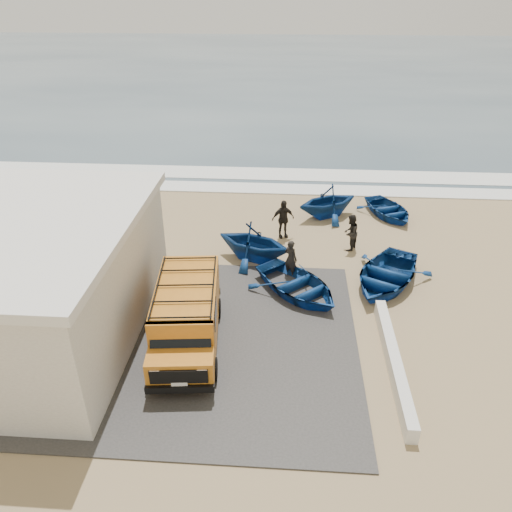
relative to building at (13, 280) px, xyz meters
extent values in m
plane|color=tan|center=(7.50, 2.00, -2.16)|extent=(160.00, 160.00, 0.00)
cube|color=#3E3C39|center=(5.50, 0.00, -2.14)|extent=(12.00, 10.00, 0.05)
cube|color=#385166|center=(7.50, 58.00, -2.16)|extent=(180.00, 88.00, 0.01)
cube|color=white|center=(7.50, 14.00, -2.13)|extent=(180.00, 1.60, 0.06)
cube|color=white|center=(7.50, 16.50, -2.14)|extent=(180.00, 2.20, 0.04)
cube|color=silver|center=(0.00, 0.00, -0.16)|extent=(8.00, 9.00, 4.00)
cube|color=black|center=(3.95, 1.50, 0.44)|extent=(0.08, 0.70, 0.90)
cube|color=silver|center=(12.50, -1.00, -1.89)|extent=(0.35, 6.00, 0.55)
cube|color=orange|center=(5.75, 0.12, -0.94)|extent=(2.37, 4.23, 1.71)
cube|color=orange|center=(6.00, -2.36, -1.33)|extent=(2.06, 1.13, 0.94)
cube|color=black|center=(5.95, -1.87, -0.50)|extent=(1.84, 0.53, 0.75)
cube|color=black|center=(6.05, -2.85, -1.23)|extent=(1.68, 0.25, 0.47)
cube|color=black|center=(6.05, -2.88, -1.68)|extent=(2.02, 0.34, 0.23)
cube|color=black|center=(5.76, 0.07, 0.00)|extent=(2.24, 3.91, 0.06)
cylinder|color=black|center=(5.04, -2.04, -1.80)|extent=(0.30, 0.75, 0.73)
cylinder|color=black|center=(4.72, 1.17, -1.80)|extent=(0.30, 0.75, 0.73)
cylinder|color=black|center=(6.88, -1.85, -1.80)|extent=(0.30, 0.75, 0.73)
cylinder|color=black|center=(6.56, 1.35, -1.80)|extent=(0.30, 0.75, 0.73)
imported|color=navy|center=(9.47, 3.03, -1.75)|extent=(4.81, 4.92, 0.83)
imported|color=navy|center=(13.01, 4.00, -1.71)|extent=(4.76, 5.28, 0.90)
imported|color=navy|center=(7.57, 5.66, -1.28)|extent=(4.19, 3.94, 1.76)
imported|color=navy|center=(11.02, 10.41, -1.30)|extent=(4.25, 4.09, 1.73)
imported|color=navy|center=(14.20, 10.66, -1.81)|extent=(3.59, 4.13, 0.72)
imported|color=black|center=(9.19, 4.41, -1.35)|extent=(0.71, 0.67, 1.63)
imported|color=black|center=(11.85, 6.88, -1.31)|extent=(0.95, 1.03, 1.70)
imported|color=black|center=(8.79, 7.95, -1.23)|extent=(1.18, 0.82, 1.87)
camera|label=1|loc=(8.99, -13.37, 8.77)|focal=35.00mm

